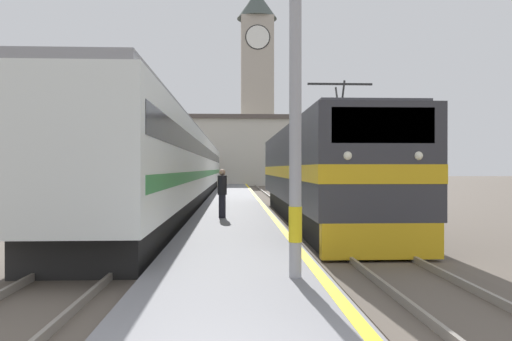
# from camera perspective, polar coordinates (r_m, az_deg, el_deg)

# --- Properties ---
(ground_plane) EXTENTS (200.00, 200.00, 0.00)m
(ground_plane) POSITION_cam_1_polar(r_m,az_deg,el_deg) (34.09, -2.58, -3.32)
(ground_plane) COLOR #60564C
(platform) EXTENTS (3.24, 140.00, 0.28)m
(platform) POSITION_cam_1_polar(r_m,az_deg,el_deg) (29.09, -2.57, -3.66)
(platform) COLOR slate
(platform) RESTS_ON ground
(rail_track_near) EXTENTS (2.83, 140.00, 0.16)m
(rail_track_near) POSITION_cam_1_polar(r_m,az_deg,el_deg) (29.29, 3.91, -3.85)
(rail_track_near) COLOR #60564C
(rail_track_near) RESTS_ON ground
(rail_track_far) EXTENTS (2.84, 140.00, 0.16)m
(rail_track_far) POSITION_cam_1_polar(r_m,az_deg,el_deg) (29.25, -8.56, -3.86)
(rail_track_far) COLOR #60564C
(rail_track_far) RESTS_ON ground
(locomotive_train) EXTENTS (2.92, 18.10, 4.78)m
(locomotive_train) POSITION_cam_1_polar(r_m,az_deg,el_deg) (20.14, 6.88, -0.25)
(locomotive_train) COLOR black
(locomotive_train) RESTS_ON ground
(passenger_train) EXTENTS (2.92, 48.07, 4.16)m
(passenger_train) POSITION_cam_1_polar(r_m,az_deg,el_deg) (32.67, -7.93, 0.44)
(passenger_train) COLOR black
(passenger_train) RESTS_ON ground
(catenary_mast) EXTENTS (2.58, 0.23, 8.37)m
(catenary_mast) POSITION_cam_1_polar(r_m,az_deg,el_deg) (8.79, 5.36, 16.32)
(catenary_mast) COLOR #9E9EA3
(catenary_mast) RESTS_ON platform
(person_on_platform) EXTENTS (0.34, 0.34, 1.81)m
(person_on_platform) POSITION_cam_1_polar(r_m,az_deg,el_deg) (18.58, -3.88, -2.47)
(person_on_platform) COLOR #23232D
(person_on_platform) RESTS_ON platform
(clock_tower) EXTENTS (6.15, 6.15, 29.66)m
(clock_tower) POSITION_cam_1_polar(r_m,az_deg,el_deg) (78.29, 0.11, 10.32)
(clock_tower) COLOR #ADA393
(clock_tower) RESTS_ON ground
(station_building) EXTENTS (23.47, 10.41, 8.56)m
(station_building) POSITION_cam_1_polar(r_m,az_deg,el_deg) (64.15, -5.39, 2.19)
(station_building) COLOR beige
(station_building) RESTS_ON ground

